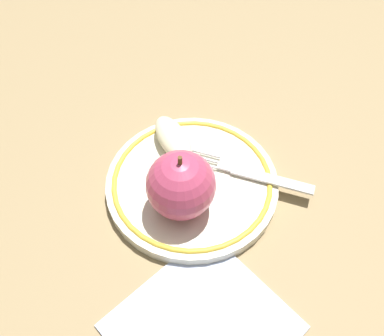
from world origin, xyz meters
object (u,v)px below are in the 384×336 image
(apple_red_whole, at_px, (179,184))
(apple_slice_front, at_px, (173,139))
(napkin_folded, at_px, (202,326))
(plate, at_px, (192,183))
(fork, at_px, (243,172))

(apple_red_whole, relative_size, apple_slice_front, 1.08)
(apple_red_whole, xyz_separation_m, apple_slice_front, (0.05, -0.06, -0.02))
(apple_red_whole, relative_size, napkin_folded, 0.55)
(plate, xyz_separation_m, apple_slice_front, (0.05, -0.03, 0.02))
(plate, distance_m, napkin_folded, 0.16)
(plate, relative_size, fork, 1.16)
(plate, bearing_deg, napkin_folded, 129.25)
(apple_red_whole, height_order, napkin_folded, apple_red_whole)
(apple_red_whole, bearing_deg, fork, -114.55)
(plate, distance_m, apple_red_whole, 0.06)
(apple_slice_front, distance_m, napkin_folded, 0.21)
(plate, height_order, apple_red_whole, apple_red_whole)
(plate, bearing_deg, fork, -135.88)
(apple_slice_front, bearing_deg, fork, 37.31)
(apple_slice_front, height_order, napkin_folded, apple_slice_front)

